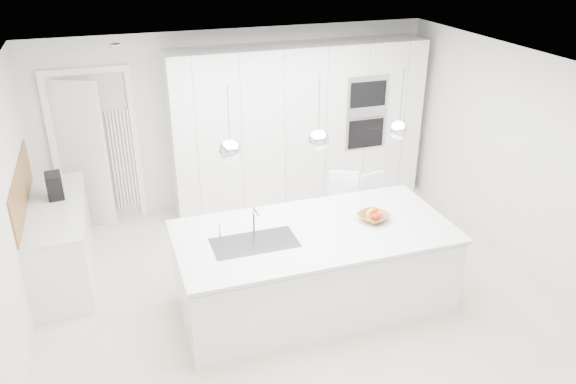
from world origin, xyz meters
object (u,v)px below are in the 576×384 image
object	(u,v)px
island_base	(315,271)
bar_stool_left	(347,218)
fruit_bowl	(374,217)
espresso_machine	(54,186)
bar_stool_right	(375,215)

from	to	relation	value
island_base	bar_stool_left	bearing A→B (deg)	48.03
fruit_bowl	island_base	bearing A→B (deg)	-175.91
island_base	fruit_bowl	bearing A→B (deg)	4.09
bar_stool_left	espresso_machine	bearing A→B (deg)	-173.35
island_base	fruit_bowl	size ratio (longest dim) A/B	8.96
bar_stool_left	bar_stool_right	distance (m)	0.41
bar_stool_left	bar_stool_right	xyz separation A→B (m)	(0.40, 0.06, -0.05)
bar_stool_right	island_base	bearing A→B (deg)	-151.18
island_base	espresso_machine	world-z (taller)	espresso_machine
espresso_machine	fruit_bowl	bearing A→B (deg)	-32.62
fruit_bowl	bar_stool_right	distance (m)	1.01
fruit_bowl	bar_stool_left	world-z (taller)	bar_stool_left
island_base	espresso_machine	bearing A→B (deg)	145.74
island_base	bar_stool_left	xyz separation A→B (m)	(0.70, 0.78, 0.12)
island_base	bar_stool_left	distance (m)	1.06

